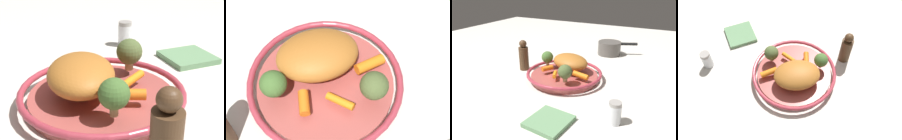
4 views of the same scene
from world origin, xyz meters
The scene contains 11 objects.
ground_plane centered at (0.00, 0.00, 0.00)m, with size 2.52×2.52×0.00m, color beige.
serving_bowl centered at (0.00, 0.00, 0.02)m, with size 0.32×0.32×0.04m.
roast_chicken_piece centered at (0.01, 0.04, 0.07)m, with size 0.17×0.12×0.06m, color #AF6827.
baby_carrot_back centered at (-0.01, -0.06, 0.05)m, with size 0.02×0.02×0.06m, color orange.
baby_carrot_right centered at (-0.07, -0.03, 0.05)m, with size 0.02×0.02×0.05m, color orange.
baby_carrot_near_rim centered at (0.09, -0.03, 0.05)m, with size 0.02×0.02×0.06m, color orange.
broccoli_floret_mid centered at (0.05, -0.09, 0.08)m, with size 0.05×0.05×0.07m.
broccoli_floret_small centered at (-0.10, 0.03, 0.08)m, with size 0.05×0.05×0.07m.
salt_shaker centered at (0.28, -0.21, 0.04)m, with size 0.04×0.04×0.07m.
pepper_mill centered at (-0.22, 0.02, 0.07)m, with size 0.04×0.04×0.14m.
dish_towel centered at (0.11, -0.30, 0.01)m, with size 0.12×0.12×0.01m, color #669366.
Camera 4 is at (0.26, 0.45, 0.79)m, focal length 38.90 mm.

